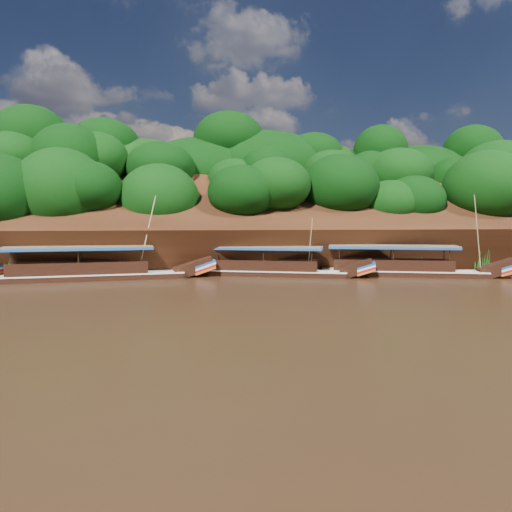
{
  "coord_description": "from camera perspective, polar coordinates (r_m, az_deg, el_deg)",
  "views": [
    {
      "loc": [
        -7.78,
        -31.28,
        4.63
      ],
      "look_at": [
        -1.75,
        7.0,
        1.74
      ],
      "focal_mm": 35.0,
      "sensor_mm": 36.0,
      "label": 1
    }
  ],
  "objects": [
    {
      "name": "ground",
      "position": [
        32.57,
        4.98,
        -3.93
      ],
      "size": [
        160.0,
        160.0,
        0.0
      ],
      "primitive_type": "plane",
      "color": "black",
      "rests_on": "ground"
    },
    {
      "name": "riverbank",
      "position": [
        54.63,
        -0.76,
        1.39
      ],
      "size": [
        120.0,
        30.06,
        19.4
      ],
      "color": "black",
      "rests_on": "ground"
    },
    {
      "name": "boat_0",
      "position": [
        42.26,
        17.42,
        -1.45
      ],
      "size": [
        15.2,
        6.78,
        6.92
      ],
      "rotation": [
        0.0,
        0.0,
        -0.32
      ],
      "color": "black",
      "rests_on": "ground"
    },
    {
      "name": "boat_1",
      "position": [
        40.52,
        3.12,
        -1.53
      ],
      "size": [
        13.71,
        6.45,
        5.13
      ],
      "rotation": [
        0.0,
        0.0,
        -0.34
      ],
      "color": "black",
      "rests_on": "ground"
    },
    {
      "name": "boat_2",
      "position": [
        39.86,
        -17.07,
        -1.75
      ],
      "size": [
        16.49,
        4.14,
        6.92
      ],
      "rotation": [
        0.0,
        0.0,
        0.12
      ],
      "color": "black",
      "rests_on": "ground"
    },
    {
      "name": "reeds",
      "position": [
        41.09,
        -3.07,
        -0.87
      ],
      "size": [
        48.96,
        2.06,
        2.19
      ],
      "color": "#1C6318",
      "rests_on": "ground"
    }
  ]
}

